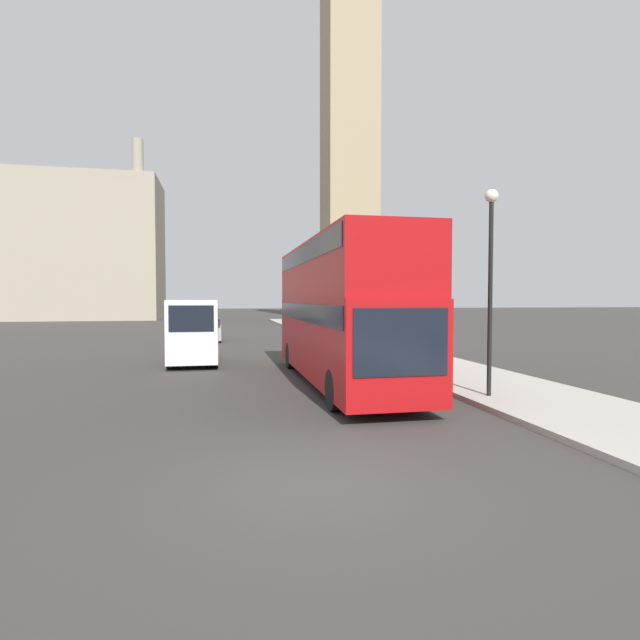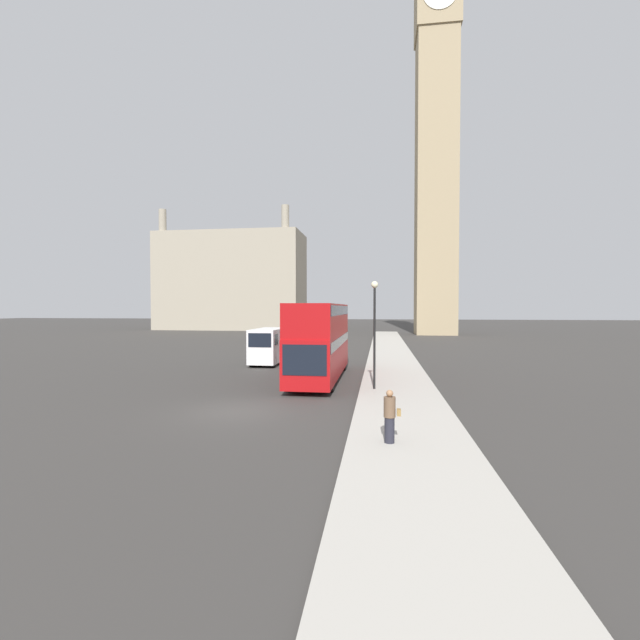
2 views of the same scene
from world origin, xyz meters
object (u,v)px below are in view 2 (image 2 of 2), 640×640
(clock_tower, at_px, (436,115))
(street_lamp, at_px, (375,318))
(red_double_decker_bus, at_px, (321,337))
(pedestrian, at_px, (390,416))
(white_van, at_px, (269,345))
(parked_sedan, at_px, (301,343))

(clock_tower, xyz_separation_m, street_lamp, (-9.21, -50.19, -32.00))
(red_double_decker_bus, bearing_deg, pedestrian, -72.50)
(white_van, bearing_deg, parked_sedan, 88.68)
(clock_tower, xyz_separation_m, red_double_decker_bus, (-12.53, -46.64, -33.28))
(white_van, height_order, pedestrian, white_van)
(clock_tower, height_order, white_van, clock_tower)
(pedestrian, height_order, street_lamp, street_lamp)
(clock_tower, relative_size, red_double_decker_bus, 6.22)
(clock_tower, bearing_deg, white_van, -113.40)
(clock_tower, bearing_deg, red_double_decker_bus, -105.03)
(street_lamp, bearing_deg, parked_sedan, 110.05)
(pedestrian, bearing_deg, white_van, 115.37)
(street_lamp, height_order, parked_sedan, street_lamp)
(pedestrian, distance_m, parked_sedan, 31.92)
(red_double_decker_bus, bearing_deg, white_van, 128.29)
(clock_tower, relative_size, pedestrian, 42.31)
(white_van, bearing_deg, red_double_decker_bus, -51.71)
(clock_tower, relative_size, parked_sedan, 15.82)
(pedestrian, distance_m, street_lamp, 9.34)
(parked_sedan, bearing_deg, white_van, -91.32)
(red_double_decker_bus, height_order, pedestrian, red_double_decker_bus)
(white_van, distance_m, street_lamp, 13.04)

